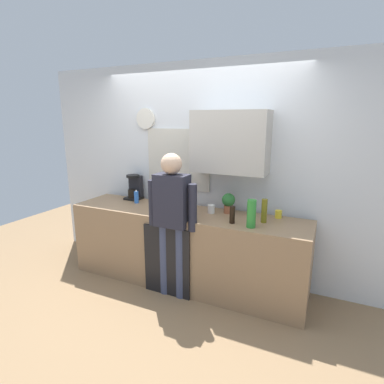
{
  "coord_description": "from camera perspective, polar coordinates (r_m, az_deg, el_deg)",
  "views": [
    {
      "loc": [
        1.5,
        -2.73,
        1.94
      ],
      "look_at": [
        0.12,
        0.25,
        1.15
      ],
      "focal_mm": 28.6,
      "sensor_mm": 36.0,
      "label": 1
    }
  ],
  "objects": [
    {
      "name": "ground_plane",
      "position": [
        3.67,
        -3.48,
        -18.44
      ],
      "size": [
        8.0,
        8.0,
        0.0
      ],
      "primitive_type": "plane",
      "color": "#8C6D4C"
    },
    {
      "name": "kitchen_counter",
      "position": [
        3.69,
        -1.34,
        -10.35
      ],
      "size": [
        2.82,
        0.64,
        0.89
      ],
      "primitive_type": "cube",
      "color": "#937251",
      "rests_on": "ground_plane"
    },
    {
      "name": "dishwasher_panel",
      "position": [
        3.47,
        -4.75,
        -12.83
      ],
      "size": [
        0.56,
        0.02,
        0.8
      ],
      "primitive_type": "cube",
      "color": "black",
      "rests_on": "ground_plane"
    },
    {
      "name": "back_wall_assembly",
      "position": [
        3.77,
        2.04,
        4.59
      ],
      "size": [
        4.42,
        0.42,
        2.6
      ],
      "color": "silver",
      "rests_on": "ground_plane"
    },
    {
      "name": "coffee_maker",
      "position": [
        4.15,
        -10.66,
        0.73
      ],
      "size": [
        0.2,
        0.2,
        0.33
      ],
      "color": "black",
      "rests_on": "kitchen_counter"
    },
    {
      "name": "bottle_olive_oil",
      "position": [
        3.24,
        13.31,
        -3.44
      ],
      "size": [
        0.06,
        0.06,
        0.25
      ],
      "primitive_type": "cylinder",
      "color": "olive",
      "rests_on": "kitchen_counter"
    },
    {
      "name": "bottle_red_vinegar",
      "position": [
        3.44,
        -0.43,
        -2.34
      ],
      "size": [
        0.06,
        0.06,
        0.22
      ],
      "primitive_type": "cylinder",
      "color": "maroon",
      "rests_on": "kitchen_counter"
    },
    {
      "name": "bottle_amber_beer",
      "position": [
        3.72,
        -3.8,
        -1.06
      ],
      "size": [
        0.06,
        0.06,
        0.23
      ],
      "primitive_type": "cylinder",
      "color": "brown",
      "rests_on": "kitchen_counter"
    },
    {
      "name": "bottle_dark_sauce",
      "position": [
        3.17,
        7.52,
        -4.24
      ],
      "size": [
        0.06,
        0.06,
        0.18
      ],
      "primitive_type": "cylinder",
      "color": "black",
      "rests_on": "kitchen_counter"
    },
    {
      "name": "bottle_clear_soda",
      "position": [
        3.07,
        11.02,
        -3.99
      ],
      "size": [
        0.09,
        0.09,
        0.28
      ],
      "primitive_type": "cylinder",
      "color": "#2D8C33",
      "rests_on": "kitchen_counter"
    },
    {
      "name": "cup_terracotta_mug",
      "position": [
        3.56,
        -4.63,
        -2.91
      ],
      "size": [
        0.08,
        0.08,
        0.09
      ],
      "primitive_type": "cylinder",
      "color": "#B26647",
      "rests_on": "kitchen_counter"
    },
    {
      "name": "cup_yellow_cup",
      "position": [
        3.45,
        15.82,
        -4.0
      ],
      "size": [
        0.07,
        0.07,
        0.08
      ],
      "primitive_type": "cylinder",
      "color": "yellow",
      "rests_on": "kitchen_counter"
    },
    {
      "name": "cup_white_mug",
      "position": [
        3.49,
        3.6,
        -3.18
      ],
      "size": [
        0.08,
        0.08,
        0.09
      ],
      "primitive_type": "cylinder",
      "color": "white",
      "rests_on": "kitchen_counter"
    },
    {
      "name": "potted_plant",
      "position": [
        3.49,
        6.81,
        -1.83
      ],
      "size": [
        0.15,
        0.15,
        0.23
      ],
      "color": "#9E5638",
      "rests_on": "kitchen_counter"
    },
    {
      "name": "dish_soap",
      "position": [
        3.96,
        -10.33,
        -0.92
      ],
      "size": [
        0.06,
        0.06,
        0.18
      ],
      "color": "blue",
      "rests_on": "kitchen_counter"
    },
    {
      "name": "person_at_sink",
      "position": [
        3.27,
        -3.72,
        -4.18
      ],
      "size": [
        0.57,
        0.22,
        1.6
      ],
      "rotation": [
        0.0,
        0.0,
        -0.25
      ],
      "color": "#3F4766",
      "rests_on": "ground_plane"
    }
  ]
}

